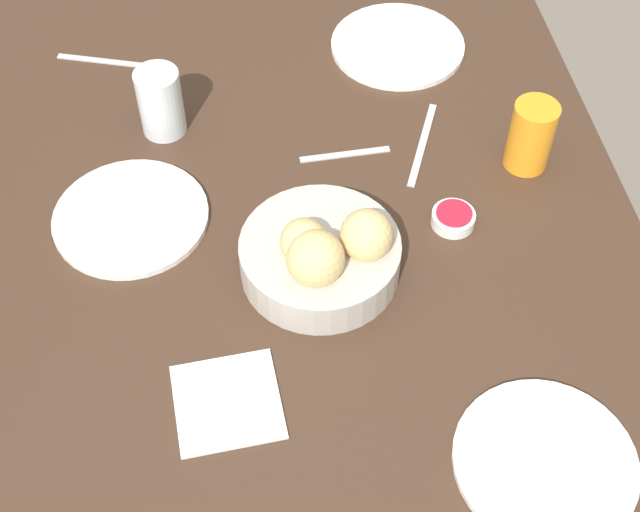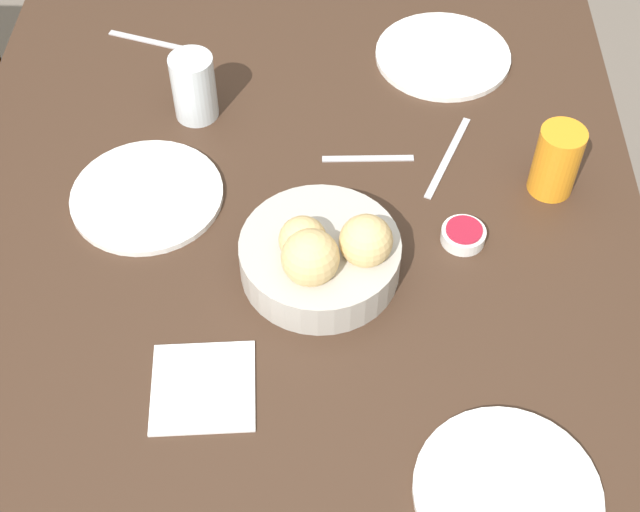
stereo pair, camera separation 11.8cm
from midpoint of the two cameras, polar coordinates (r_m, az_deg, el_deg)
name	(u,v)px [view 2 (the right image)]	position (r m, az deg, el deg)	size (l,w,h in m)	color
ground_plane	(300,461)	(1.86, 0.60, -13.09)	(10.00, 10.00, 0.00)	#6B6056
dining_table	(293,269)	(1.32, 0.82, -1.01)	(1.30, 1.01, 0.72)	#3D281C
bread_basket	(322,254)	(1.17, 3.02, -0.08)	(0.21, 0.21, 0.12)	#B2ADA3
plate_near_left	(507,492)	(1.07, 15.14, -14.63)	(0.21, 0.21, 0.01)	white
plate_near_right	(443,55)	(1.54, 10.11, 12.41)	(0.23, 0.23, 0.01)	white
plate_far_center	(147,196)	(1.30, -8.48, 3.69)	(0.22, 0.22, 0.01)	white
juice_glass	(557,161)	(1.33, 17.41, 5.69)	(0.07, 0.07, 0.11)	orange
water_tumbler	(194,87)	(1.39, -5.65, 10.59)	(0.07, 0.07, 0.11)	silver
jam_bowl_berry	(463,235)	(1.26, 11.84, 1.18)	(0.06, 0.06, 0.02)	white
fork_silver	(448,157)	(1.37, 10.66, 6.11)	(0.17, 0.08, 0.00)	#B7B7BC
knife_silver	(159,43)	(1.57, -8.14, 13.23)	(0.07, 0.18, 0.00)	#B7B7BC
spoon_coffee	(368,159)	(1.35, 5.61, 6.09)	(0.02, 0.14, 0.00)	#B7B7BC
napkin	(203,387)	(1.10, -4.43, -8.58)	(0.14, 0.14, 0.00)	white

